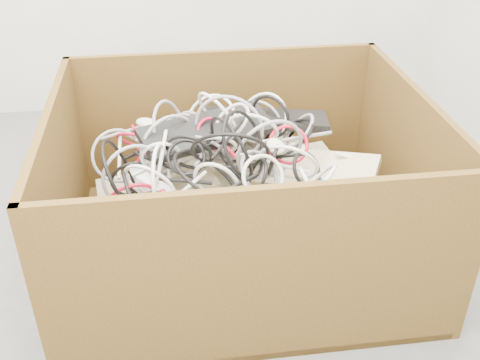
{
  "coord_description": "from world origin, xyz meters",
  "views": [
    {
      "loc": [
        0.04,
        -1.5,
        1.34
      ],
      "look_at": [
        0.26,
        0.16,
        0.3
      ],
      "focal_mm": 42.69,
      "sensor_mm": 36.0,
      "label": 1
    }
  ],
  "objects": [
    {
      "name": "ground",
      "position": [
        0.0,
        0.0,
        0.0
      ],
      "size": [
        3.0,
        3.0,
        0.0
      ],
      "primitive_type": "plane",
      "color": "#545356",
      "rests_on": "ground"
    },
    {
      "name": "cardboard_box",
      "position": [
        0.24,
        0.14,
        0.15
      ],
      "size": [
        1.22,
        1.01,
        0.61
      ],
      "color": "#37270D",
      "rests_on": "ground"
    },
    {
      "name": "keyboard_pile",
      "position": [
        0.29,
        0.17,
        0.28
      ],
      "size": [
        1.17,
        0.8,
        0.36
      ],
      "color": "#CCB790",
      "rests_on": "cardboard_box"
    },
    {
      "name": "mice_scatter",
      "position": [
        0.21,
        0.17,
        0.36
      ],
      "size": [
        0.65,
        0.71,
        0.21
      ],
      "color": "beige",
      "rests_on": "keyboard_pile"
    },
    {
      "name": "power_strip_left",
      "position": [
        0.05,
        0.22,
        0.38
      ],
      "size": [
        0.33,
        0.16,
        0.13
      ],
      "primitive_type": "cube",
      "rotation": [
        0.14,
        -0.26,
        0.3
      ],
      "color": "white",
      "rests_on": "keyboard_pile"
    },
    {
      "name": "power_strip_right",
      "position": [
        0.02,
        0.02,
        0.34
      ],
      "size": [
        0.22,
        0.22,
        0.09
      ],
      "primitive_type": "cube",
      "rotation": [
        -0.1,
        0.17,
        -0.79
      ],
      "color": "white",
      "rests_on": "keyboard_pile"
    },
    {
      "name": "vga_plug",
      "position": [
        0.5,
        0.02,
        0.35
      ],
      "size": [
        0.06,
        0.06,
        0.03
      ],
      "primitive_type": "cube",
      "rotation": [
        0.09,
        0.14,
        -0.85
      ],
      "color": "#0D3AD0",
      "rests_on": "keyboard_pile"
    },
    {
      "name": "cable_tangle",
      "position": [
        0.15,
        0.16,
        0.41
      ],
      "size": [
        1.01,
        0.81,
        0.42
      ],
      "color": "black",
      "rests_on": "keyboard_pile"
    }
  ]
}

